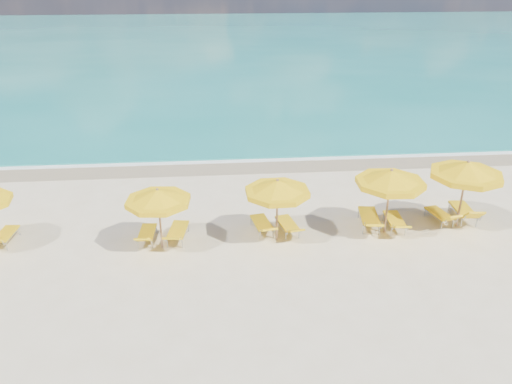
{
  "coord_description": "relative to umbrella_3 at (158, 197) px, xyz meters",
  "views": [
    {
      "loc": [
        -1.45,
        -15.21,
        8.87
      ],
      "look_at": [
        0.0,
        1.5,
        1.2
      ],
      "focal_mm": 35.0,
      "sensor_mm": 36.0,
      "label": 1
    }
  ],
  "objects": [
    {
      "name": "whitecap_near",
      "position": [
        -2.62,
        17.17,
        -1.9
      ],
      "size": [
        14.0,
        0.36,
        0.05
      ],
      "primitive_type": "cube",
      "color": "white",
      "rests_on": "ground"
    },
    {
      "name": "lounger_2_right",
      "position": [
        -5.45,
        0.76,
        -1.71
      ],
      "size": [
        0.64,
        1.63,
        0.72
      ],
      "rotation": [
        0.0,
        0.0,
        -0.07
      ],
      "color": "#A5A8AD",
      "rests_on": "ground"
    },
    {
      "name": "lounger_5_right",
      "position": [
        8.41,
        0.63,
        -1.7
      ],
      "size": [
        0.7,
        1.8,
        0.67
      ],
      "rotation": [
        0.0,
        0.0,
        -0.07
      ],
      "color": "#A5A8AD",
      "rests_on": "ground"
    },
    {
      "name": "umbrella_6",
      "position": [
        10.79,
        0.61,
        0.33
      ],
      "size": [
        2.68,
        2.68,
        2.62
      ],
      "rotation": [
        0.0,
        0.0,
        -0.04
      ],
      "color": "#A27651",
      "rests_on": "ground"
    },
    {
      "name": "lounger_4_left",
      "position": [
        3.53,
        0.77,
        -1.7
      ],
      "size": [
        0.87,
        1.82,
        0.7
      ],
      "rotation": [
        0.0,
        0.0,
        0.18
      ],
      "color": "#A5A8AD",
      "rests_on": "ground"
    },
    {
      "name": "umbrella_5",
      "position": [
        7.96,
        0.37,
        0.22
      ],
      "size": [
        3.16,
        3.16,
        2.49
      ],
      "rotation": [
        0.0,
        0.0,
        0.36
      ],
      "color": "#A27651",
      "rests_on": "ground"
    },
    {
      "name": "wet_sand_band",
      "position": [
        3.38,
        7.57,
        -1.9
      ],
      "size": [
        120.0,
        2.6,
        0.01
      ],
      "primitive_type": "cube",
      "color": "tan",
      "rests_on": "ground"
    },
    {
      "name": "foam_line",
      "position": [
        3.38,
        8.37,
        -1.9
      ],
      "size": [
        120.0,
        1.2,
        0.03
      ],
      "primitive_type": "cube",
      "color": "white",
      "rests_on": "ground"
    },
    {
      "name": "umbrella_3",
      "position": [
        0.0,
        0.0,
        0.0
      ],
      "size": [
        2.77,
        2.77,
        2.23
      ],
      "rotation": [
        0.0,
        0.0,
        0.31
      ],
      "color": "#A27651",
      "rests_on": "ground"
    },
    {
      "name": "lounger_5_left",
      "position": [
        7.51,
        0.84,
        -1.67
      ],
      "size": [
        0.93,
        2.09,
        0.74
      ],
      "rotation": [
        0.0,
        0.0,
        -0.15
      ],
      "color": "#A5A8AD",
      "rests_on": "ground"
    },
    {
      "name": "lounger_6_right",
      "position": [
        11.24,
        1.08,
        -1.67
      ],
      "size": [
        0.76,
        1.91,
        0.89
      ],
      "rotation": [
        0.0,
        0.0,
        -0.07
      ],
      "color": "#A5A8AD",
      "rests_on": "ground"
    },
    {
      "name": "lounger_6_left",
      "position": [
        10.26,
        0.96,
        -1.7
      ],
      "size": [
        0.83,
        1.67,
        0.74
      ],
      "rotation": [
        0.0,
        0.0,
        0.19
      ],
      "color": "#A5A8AD",
      "rests_on": "ground"
    },
    {
      "name": "lounger_3_right",
      "position": [
        0.52,
        0.45,
        -1.69
      ],
      "size": [
        0.83,
        1.87,
        0.71
      ],
      "rotation": [
        0.0,
        0.0,
        -0.14
      ],
      "color": "#A5A8AD",
      "rests_on": "ground"
    },
    {
      "name": "lounger_4_right",
      "position": [
        4.45,
        0.66,
        -1.7
      ],
      "size": [
        0.88,
        1.78,
        0.65
      ],
      "rotation": [
        0.0,
        0.0,
        0.2
      ],
      "color": "#A5A8AD",
      "rests_on": "ground"
    },
    {
      "name": "lounger_3_left",
      "position": [
        -0.55,
        0.44,
        -1.71
      ],
      "size": [
        0.61,
        1.66,
        0.7
      ],
      "rotation": [
        0.0,
        0.0,
        -0.04
      ],
      "color": "#A5A8AD",
      "rests_on": "ground"
    },
    {
      "name": "ground_plane",
      "position": [
        3.38,
        0.17,
        -1.9
      ],
      "size": [
        120.0,
        120.0,
        0.0
      ],
      "primitive_type": "plane",
      "color": "beige"
    },
    {
      "name": "ocean",
      "position": [
        3.38,
        48.17,
        -1.9
      ],
      "size": [
        120.0,
        80.0,
        0.3
      ],
      "primitive_type": "cube",
      "color": "#167D76",
      "rests_on": "ground"
    },
    {
      "name": "whitecap_far",
      "position": [
        11.38,
        24.17,
        -1.9
      ],
      "size": [
        18.0,
        0.3,
        0.05
      ],
      "primitive_type": "cube",
      "color": "white",
      "rests_on": "ground"
    },
    {
      "name": "umbrella_4",
      "position": [
        3.99,
        0.23,
        0.07
      ],
      "size": [
        2.95,
        2.95,
        2.32
      ],
      "rotation": [
        0.0,
        0.0,
        -0.36
      ],
      "color": "#A27651",
      "rests_on": "ground"
    }
  ]
}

